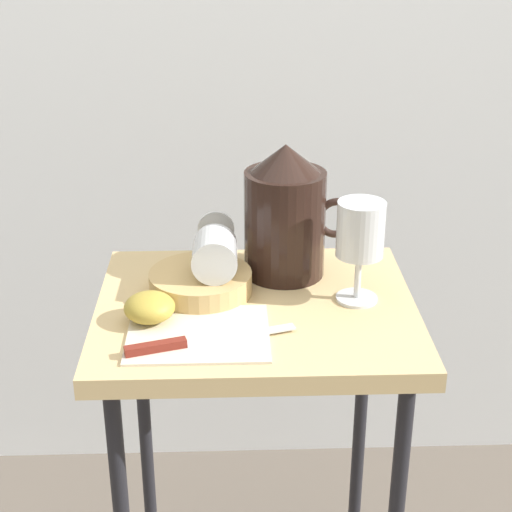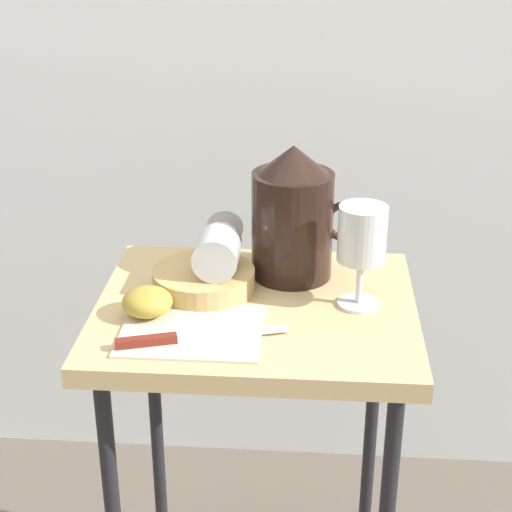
% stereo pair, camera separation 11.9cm
% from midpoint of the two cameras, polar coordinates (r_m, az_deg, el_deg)
% --- Properties ---
extents(curtain_drape, '(2.40, 0.03, 2.12)m').
position_cam_midpoint_polar(curtain_drape, '(1.71, -2.82, 15.93)').
color(curtain_drape, white).
rests_on(curtain_drape, ground_plane).
extents(table, '(0.48, 0.41, 0.74)m').
position_cam_midpoint_polar(table, '(1.28, -2.70, -7.25)').
color(table, tan).
rests_on(table, ground_plane).
extents(linen_napkin, '(0.20, 0.16, 0.00)m').
position_cam_midpoint_polar(linen_napkin, '(1.15, -7.07, -5.55)').
color(linen_napkin, beige).
rests_on(linen_napkin, table).
extents(basket_tray, '(0.16, 0.16, 0.03)m').
position_cam_midpoint_polar(basket_tray, '(1.26, -6.64, -1.94)').
color(basket_tray, tan).
rests_on(basket_tray, table).
extents(pitcher, '(0.18, 0.13, 0.22)m').
position_cam_midpoint_polar(pitcher, '(1.29, -0.57, 2.35)').
color(pitcher, black).
rests_on(pitcher, table).
extents(wine_glass_upright, '(0.07, 0.07, 0.16)m').
position_cam_midpoint_polar(wine_glass_upright, '(1.20, 4.55, 1.43)').
color(wine_glass_upright, silver).
rests_on(wine_glass_upright, table).
extents(wine_glass_tipped_near, '(0.07, 0.14, 0.07)m').
position_cam_midpoint_polar(wine_glass_tipped_near, '(1.23, -5.69, 0.16)').
color(wine_glass_tipped_near, silver).
rests_on(wine_glass_tipped_near, basket_tray).
extents(apple_half_left, '(0.07, 0.07, 0.04)m').
position_cam_midpoint_polar(apple_half_left, '(1.18, -10.40, -3.65)').
color(apple_half_left, '#B29938').
rests_on(apple_half_left, linen_napkin).
extents(knife, '(0.24, 0.08, 0.01)m').
position_cam_midpoint_polar(knife, '(1.12, -8.01, -6.16)').
color(knife, silver).
rests_on(knife, linen_napkin).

